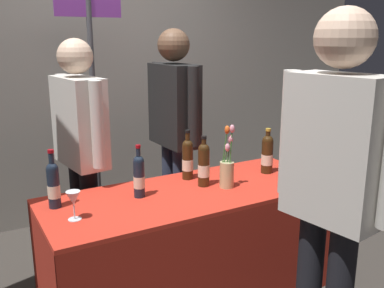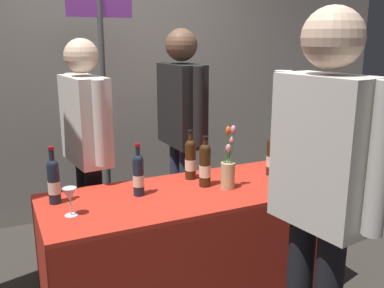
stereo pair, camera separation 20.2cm
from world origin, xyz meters
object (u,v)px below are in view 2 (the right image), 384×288
object	(u,v)px
display_bottle_0	(138,174)
flower_vase	(228,170)
vendor_presenter	(86,137)
tasting_table	(192,224)
booth_signpost	(104,92)
taster_foreground_right	(322,181)
featured_wine_bottle	(272,155)
wine_glass_near_vendor	(70,195)

from	to	relation	value
display_bottle_0	flower_vase	world-z (taller)	flower_vase
vendor_presenter	flower_vase	bearing A→B (deg)	40.71
tasting_table	booth_signpost	world-z (taller)	booth_signpost
taster_foreground_right	booth_signpost	size ratio (longest dim) A/B	0.89
vendor_presenter	booth_signpost	size ratio (longest dim) A/B	0.83
featured_wine_bottle	wine_glass_near_vendor	distance (m)	1.39
flower_vase	tasting_table	bearing A→B (deg)	166.96
featured_wine_bottle	flower_vase	size ratio (longest dim) A/B	0.78
booth_signpost	wine_glass_near_vendor	bearing A→B (deg)	-112.55
display_bottle_0	flower_vase	bearing A→B (deg)	-12.63
vendor_presenter	taster_foreground_right	xyz separation A→B (m)	(0.66, -1.57, 0.08)
taster_foreground_right	tasting_table	bearing A→B (deg)	0.55
taster_foreground_right	booth_signpost	distance (m)	2.11
display_bottle_0	taster_foreground_right	xyz separation A→B (m)	(0.47, -1.03, 0.21)
wine_glass_near_vendor	vendor_presenter	distance (m)	0.73
tasting_table	taster_foreground_right	size ratio (longest dim) A/B	1.02
featured_wine_bottle	flower_vase	world-z (taller)	flower_vase
tasting_table	flower_vase	world-z (taller)	flower_vase
featured_wine_bottle	wine_glass_near_vendor	bearing A→B (deg)	-174.93
tasting_table	taster_foreground_right	xyz separation A→B (m)	(0.15, -0.96, 0.57)
flower_vase	featured_wine_bottle	bearing A→B (deg)	14.90
taster_foreground_right	booth_signpost	world-z (taller)	booth_signpost
featured_wine_bottle	booth_signpost	xyz separation A→B (m)	(-0.89, 1.05, 0.36)
display_bottle_0	vendor_presenter	xyz separation A→B (m)	(-0.19, 0.54, 0.13)
display_bottle_0	wine_glass_near_vendor	size ratio (longest dim) A/B	2.05
taster_foreground_right	featured_wine_bottle	bearing A→B (deg)	-34.03
vendor_presenter	taster_foreground_right	world-z (taller)	taster_foreground_right
tasting_table	vendor_presenter	bearing A→B (deg)	129.96
booth_signpost	taster_foreground_right	bearing A→B (deg)	-78.86
vendor_presenter	taster_foreground_right	bearing A→B (deg)	15.57
flower_vase	taster_foreground_right	bearing A→B (deg)	-94.71
wine_glass_near_vendor	flower_vase	xyz separation A→B (m)	(0.97, 0.01, 0.01)
vendor_presenter	tasting_table	bearing A→B (deg)	32.64
featured_wine_bottle	taster_foreground_right	xyz separation A→B (m)	(-0.49, -1.01, 0.20)
featured_wine_bottle	wine_glass_near_vendor	size ratio (longest dim) A/B	2.04
tasting_table	featured_wine_bottle	world-z (taller)	featured_wine_bottle
taster_foreground_right	wine_glass_near_vendor	bearing A→B (deg)	36.73
featured_wine_bottle	booth_signpost	size ratio (longest dim) A/B	0.16
flower_vase	booth_signpost	world-z (taller)	booth_signpost
flower_vase	display_bottle_0	bearing A→B (deg)	167.37
tasting_table	wine_glass_near_vendor	xyz separation A→B (m)	(-0.74, -0.06, 0.34)
featured_wine_bottle	taster_foreground_right	world-z (taller)	taster_foreground_right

